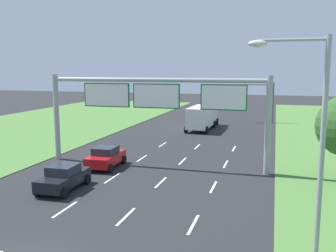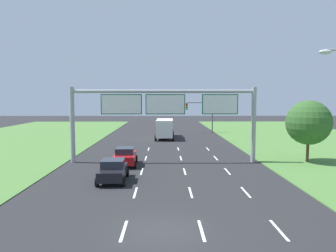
{
  "view_description": "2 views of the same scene",
  "coord_description": "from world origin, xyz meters",
  "px_view_note": "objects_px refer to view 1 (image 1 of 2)",
  "views": [
    {
      "loc": [
        8.79,
        -10.77,
        7.42
      ],
      "look_at": [
        0.5,
        18.1,
        2.83
      ],
      "focal_mm": 40.0,
      "sensor_mm": 36.0,
      "label": 1
    },
    {
      "loc": [
        0.06,
        -14.26,
        5.91
      ],
      "look_at": [
        0.47,
        17.92,
        3.23
      ],
      "focal_mm": 35.0,
      "sensor_mm": 36.0,
      "label": 2
    }
  ],
  "objects_px": {
    "traffic_light_mast": "(259,95)",
    "street_lamp": "(310,140)",
    "box_truck": "(203,116)",
    "car_lead_silver": "(63,177)",
    "sign_gantry": "(155,102)",
    "car_near_red": "(106,157)"
  },
  "relations": [
    {
      "from": "sign_gantry",
      "to": "street_lamp",
      "type": "height_order",
      "value": "street_lamp"
    },
    {
      "from": "car_lead_silver",
      "to": "sign_gantry",
      "type": "height_order",
      "value": "sign_gantry"
    },
    {
      "from": "car_lead_silver",
      "to": "street_lamp",
      "type": "relative_size",
      "value": 0.47
    },
    {
      "from": "sign_gantry",
      "to": "car_lead_silver",
      "type": "bearing_deg",
      "value": -117.95
    },
    {
      "from": "car_lead_silver",
      "to": "street_lamp",
      "type": "distance_m",
      "value": 15.71
    },
    {
      "from": "traffic_light_mast",
      "to": "street_lamp",
      "type": "distance_m",
      "value": 40.5
    },
    {
      "from": "car_lead_silver",
      "to": "street_lamp",
      "type": "xyz_separation_m",
      "value": [
        13.57,
        -6.66,
        4.29
      ]
    },
    {
      "from": "car_near_red",
      "to": "box_truck",
      "type": "bearing_deg",
      "value": 77.65
    },
    {
      "from": "car_near_red",
      "to": "traffic_light_mast",
      "type": "relative_size",
      "value": 0.71
    },
    {
      "from": "car_near_red",
      "to": "car_lead_silver",
      "type": "bearing_deg",
      "value": -94.1
    },
    {
      "from": "sign_gantry",
      "to": "traffic_light_mast",
      "type": "relative_size",
      "value": 3.08
    },
    {
      "from": "box_truck",
      "to": "street_lamp",
      "type": "distance_m",
      "value": 34.08
    },
    {
      "from": "car_lead_silver",
      "to": "box_truck",
      "type": "height_order",
      "value": "box_truck"
    },
    {
      "from": "car_near_red",
      "to": "car_lead_silver",
      "type": "xyz_separation_m",
      "value": [
        -0.19,
        -5.62,
        -0.01
      ]
    },
    {
      "from": "box_truck",
      "to": "traffic_light_mast",
      "type": "xyz_separation_m",
      "value": [
        6.38,
        7.88,
        2.26
      ]
    },
    {
      "from": "sign_gantry",
      "to": "car_near_red",
      "type": "bearing_deg",
      "value": -158.55
    },
    {
      "from": "traffic_light_mast",
      "to": "street_lamp",
      "type": "xyz_separation_m",
      "value": [
        3.39,
        -40.34,
        1.21
      ]
    },
    {
      "from": "car_lead_silver",
      "to": "street_lamp",
      "type": "height_order",
      "value": "street_lamp"
    },
    {
      "from": "traffic_light_mast",
      "to": "street_lamp",
      "type": "bearing_deg",
      "value": -85.2
    },
    {
      "from": "box_truck",
      "to": "street_lamp",
      "type": "relative_size",
      "value": 1.0
    },
    {
      "from": "car_near_red",
      "to": "street_lamp",
      "type": "xyz_separation_m",
      "value": [
        13.38,
        -12.28,
        4.28
      ]
    },
    {
      "from": "box_truck",
      "to": "sign_gantry",
      "type": "relative_size",
      "value": 0.49
    }
  ]
}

